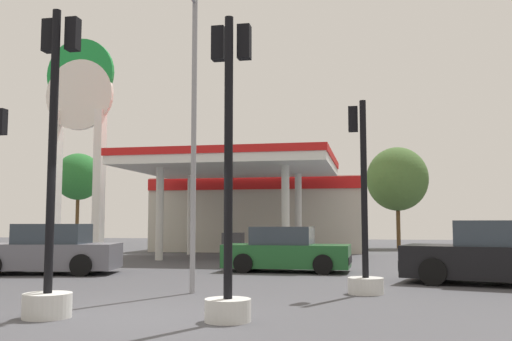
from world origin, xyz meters
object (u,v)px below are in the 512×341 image
object	(u,v)px
tree_1	(227,179)
car_1	(286,251)
traffic_signal_3	(364,244)
traffic_signal_0	(51,221)
traffic_signal_1	(229,215)
tree_2	(397,179)
corner_streetlamp	(191,110)
car_0	(48,251)
station_pole_sign	(79,119)
car_4	(497,256)
tree_0	(78,177)

from	to	relation	value
tree_1	car_1	bearing A→B (deg)	-69.71
traffic_signal_3	tree_1	world-z (taller)	tree_1
traffic_signal_0	traffic_signal_3	size ratio (longest dim) A/B	1.21
traffic_signal_1	traffic_signal_3	bearing A→B (deg)	62.16
tree_2	corner_streetlamp	distance (m)	24.32
car_0	station_pole_sign	bearing A→B (deg)	114.45
car_0	traffic_signal_3	size ratio (longest dim) A/B	1.05
station_pole_sign	traffic_signal_3	bearing A→B (deg)	-42.15
car_0	corner_streetlamp	world-z (taller)	corner_streetlamp
traffic_signal_1	tree_2	size ratio (longest dim) A/B	0.80
tree_1	tree_2	size ratio (longest dim) A/B	0.91
station_pole_sign	traffic_signal_0	distance (m)	19.37
station_pole_sign	traffic_signal_3	size ratio (longest dim) A/B	2.48
traffic_signal_3	car_1	bearing A→B (deg)	115.37
car_4	tree_2	bearing A→B (deg)	93.95
station_pole_sign	tree_2	bearing A→B (deg)	33.85
car_1	traffic_signal_0	world-z (taller)	traffic_signal_0
tree_1	traffic_signal_0	bearing A→B (deg)	-82.09
corner_streetlamp	tree_0	bearing A→B (deg)	123.23
car_1	traffic_signal_1	world-z (taller)	traffic_signal_1
car_0	corner_streetlamp	xyz separation A→B (m)	(5.77, -3.94, 3.36)
traffic_signal_1	station_pole_sign	bearing A→B (deg)	125.47
traffic_signal_0	traffic_signal_3	distance (m)	6.56
car_4	tree_0	xyz separation A→B (m)	(-23.29, 21.63, 4.05)
traffic_signal_3	station_pole_sign	bearing A→B (deg)	137.85
corner_streetlamp	traffic_signal_0	bearing A→B (deg)	-111.74
traffic_signal_1	tree_0	size ratio (longest dim) A/B	0.76
traffic_signal_3	car_4	bearing A→B (deg)	37.24
station_pole_sign	traffic_signal_1	size ratio (longest dim) A/B	2.16
car_1	traffic_signal_0	size ratio (longest dim) A/B	0.77
car_0	tree_1	world-z (taller)	tree_1
car_4	corner_streetlamp	world-z (taller)	corner_streetlamp
car_4	traffic_signal_0	bearing A→B (deg)	-141.35
traffic_signal_3	traffic_signal_0	bearing A→B (deg)	-140.48
tree_0	car_4	bearing A→B (deg)	-42.89
car_0	traffic_signal_3	xyz separation A→B (m)	(9.49, -3.11, 0.40)
station_pole_sign	tree_2	distance (m)	18.87
car_0	traffic_signal_3	distance (m)	9.99
traffic_signal_1	traffic_signal_3	xyz separation A→B (m)	(2.07, 3.93, -0.59)
car_4	traffic_signal_1	bearing A→B (deg)	-129.75
traffic_signal_3	corner_streetlamp	size ratio (longest dim) A/B	0.64
traffic_signal_3	tree_2	distance (m)	23.13
car_1	traffic_signal_1	xyz separation A→B (m)	(0.41, -9.16, 1.02)
station_pole_sign	car_1	world-z (taller)	station_pole_sign
traffic_signal_0	tree_2	bearing A→B (deg)	75.71
tree_0	tree_2	distance (m)	21.93
car_1	corner_streetlamp	bearing A→B (deg)	-101.51
car_4	corner_streetlamp	xyz separation A→B (m)	(-6.96, -3.30, 3.32)
traffic_signal_1	traffic_signal_3	world-z (taller)	traffic_signal_1
traffic_signal_3	tree_0	bearing A→B (deg)	129.77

